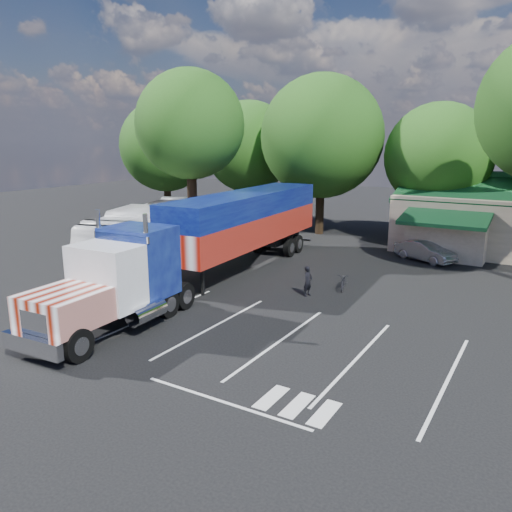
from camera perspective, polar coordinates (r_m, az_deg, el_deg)
The scene contains 11 objects.
ground at distance 26.58m, azimuth 2.78°, elevation -4.01°, with size 120.00×120.00×0.00m, color black.
tree_row_a at distance 51.65m, azimuth -10.29°, elevation 12.26°, with size 9.00×9.00×11.68m.
tree_row_b at distance 47.32m, azimuth -0.80°, elevation 12.36°, with size 8.40×8.40×11.35m.
tree_row_c at distance 42.15m, azimuth 7.54°, elevation 13.36°, with size 10.00×10.00×13.05m.
tree_row_d at distance 40.68m, azimuth 20.12°, elevation 10.64°, with size 8.00×8.00×10.60m.
tree_near_left at distance 36.22m, azimuth -7.54°, elevation 14.62°, with size 7.60×7.60×12.65m.
semi_truck at distance 28.27m, azimuth -4.11°, elevation 2.81°, with size 4.55×23.57×4.91m.
woman at distance 25.67m, azimuth 5.95°, elevation -2.88°, with size 0.57×0.38×1.57m, color black.
bicycle at distance 27.12m, azimuth 9.96°, elevation -2.85°, with size 0.60×1.73×0.91m, color black.
tour_bus at distance 32.74m, azimuth -11.97°, elevation 2.43°, with size 3.18×13.61×3.79m, color white.
silver_sedan at distance 34.65m, azimuth 18.77°, elevation 0.54°, with size 1.43×4.11×1.35m, color #9FA1A6.
Camera 1 is at (12.00, -22.37, 7.90)m, focal length 35.00 mm.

